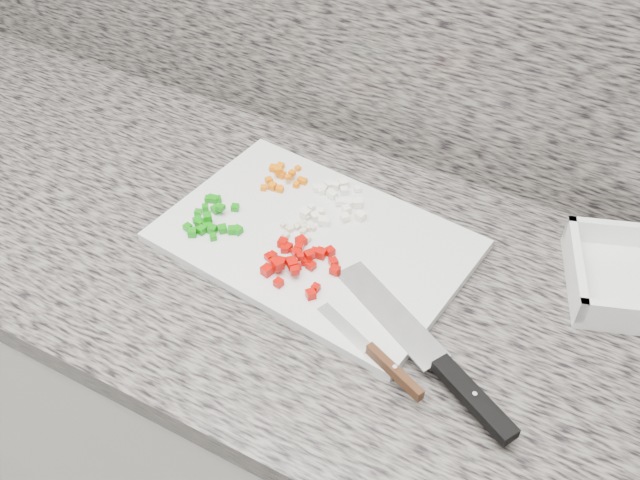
{
  "coord_description": "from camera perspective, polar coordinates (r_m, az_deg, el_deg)",
  "views": [
    {
      "loc": [
        0.43,
        0.78,
        1.67
      ],
      "look_at": [
        0.07,
        1.45,
        0.94
      ],
      "focal_mm": 40.0,
      "sensor_mm": 36.0,
      "label": 1
    }
  ],
  "objects": [
    {
      "name": "paring_knife",
      "position": [
        0.93,
        4.91,
        -9.53
      ],
      "size": [
        0.19,
        0.09,
        0.02
      ],
      "rotation": [
        0.0,
        0.0,
        -0.4
      ],
      "color": "white",
      "rests_on": "cutting_board"
    },
    {
      "name": "carrot_pile",
      "position": [
        1.19,
        -3.14,
        5.03
      ],
      "size": [
        0.07,
        0.08,
        0.02
      ],
      "color": "orange",
      "rests_on": "cutting_board"
    },
    {
      "name": "green_pepper_pile",
      "position": [
        1.12,
        -8.74,
        1.61
      ],
      "size": [
        0.1,
        0.1,
        0.02
      ],
      "color": "#0E7F0B",
      "rests_on": "cutting_board"
    },
    {
      "name": "countertop",
      "position": [
        1.11,
        -3.3,
        -1.3
      ],
      "size": [
        3.96,
        0.64,
        0.04
      ],
      "primitive_type": "cube",
      "color": "#69645C",
      "rests_on": "cabinet"
    },
    {
      "name": "cutting_board",
      "position": [
        1.09,
        -0.42,
        -0.06
      ],
      "size": [
        0.49,
        0.35,
        0.02
      ],
      "primitive_type": "cube",
      "rotation": [
        0.0,
        0.0,
        -0.12
      ],
      "color": "silver",
      "rests_on": "countertop"
    },
    {
      "name": "garlic_pile",
      "position": [
        1.1,
        -1.66,
        0.95
      ],
      "size": [
        0.06,
        0.06,
        0.01
      ],
      "color": "beige",
      "rests_on": "cutting_board"
    },
    {
      "name": "chef_knife",
      "position": [
        0.93,
        9.78,
        -9.96
      ],
      "size": [
        0.31,
        0.19,
        0.02
      ],
      "rotation": [
        0.0,
        0.0,
        -0.5
      ],
      "color": "white",
      "rests_on": "cutting_board"
    },
    {
      "name": "red_pepper_pile",
      "position": [
        1.04,
        -1.87,
        -1.66
      ],
      "size": [
        0.11,
        0.11,
        0.02
      ],
      "color": "#B30802",
      "rests_on": "cutting_board"
    },
    {
      "name": "onion_pile",
      "position": [
        1.14,
        1.12,
        3.02
      ],
      "size": [
        0.11,
        0.12,
        0.01
      ],
      "color": "white",
      "rests_on": "cutting_board"
    },
    {
      "name": "cabinet",
      "position": [
        1.46,
        -2.58,
        -13.81
      ],
      "size": [
        3.92,
        0.62,
        0.86
      ],
      "primitive_type": "cube",
      "color": "white",
      "rests_on": "ground"
    }
  ]
}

